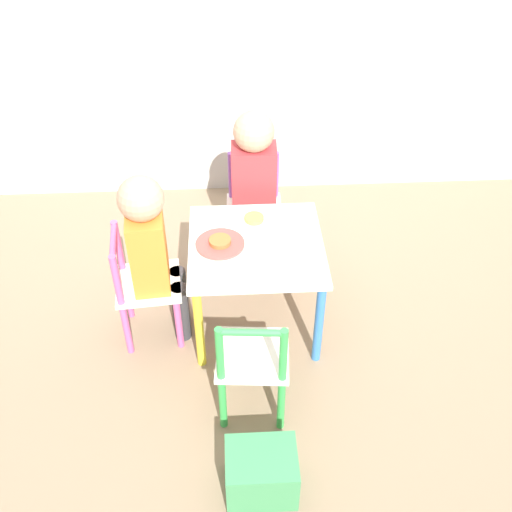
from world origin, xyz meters
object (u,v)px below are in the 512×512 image
at_px(child_back, 254,177).
at_px(plate_back, 254,220).
at_px(chair_pink, 143,287).
at_px(plate_left, 220,243).
at_px(chair_purple, 254,210).
at_px(kids_table, 256,257).
at_px(chair_green, 252,363).
at_px(child_left, 152,245).
at_px(storage_bin, 261,472).

height_order(child_back, plate_back, child_back).
distance_m(chair_pink, plate_left, 0.37).
relative_size(chair_purple, plate_back, 2.92).
height_order(kids_table, chair_pink, chair_pink).
bearing_deg(chair_green, child_back, -88.70).
height_order(kids_table, child_back, child_back).
xyz_separation_m(chair_pink, plate_left, (0.32, 0.04, 0.18)).
xyz_separation_m(kids_table, child_back, (0.01, 0.41, 0.12)).
xyz_separation_m(chair_purple, child_back, (-0.00, -0.06, 0.23)).
xyz_separation_m(child_left, plate_back, (0.41, 0.18, -0.03)).
distance_m(plate_back, plate_left, 0.20).
xyz_separation_m(kids_table, chair_purple, (0.02, 0.47, -0.11)).
distance_m(chair_purple, plate_left, 0.53).
relative_size(plate_back, storage_bin, 0.76).
bearing_deg(child_left, chair_green, -144.62).
height_order(chair_purple, chair_pink, same).
height_order(chair_green, storage_bin, chair_green).
relative_size(chair_pink, child_back, 0.66).
relative_size(plate_left, storage_bin, 0.82).
xyz_separation_m(plate_back, plate_left, (-0.14, -0.14, 0.00)).
bearing_deg(child_left, plate_back, -71.32).
bearing_deg(chair_purple, child_back, -90.00).
bearing_deg(chair_purple, child_left, -127.96).
relative_size(chair_purple, storage_bin, 2.21).
xyz_separation_m(child_back, plate_left, (-0.16, -0.41, -0.04)).
xyz_separation_m(chair_purple, plate_left, (-0.16, -0.47, 0.18)).
xyz_separation_m(chair_purple, storage_bin, (-0.04, -1.27, -0.17)).
xyz_separation_m(chair_pink, child_back, (0.48, 0.45, 0.23)).
height_order(chair_pink, plate_left, chair_pink).
xyz_separation_m(plate_back, storage_bin, (-0.03, -0.94, -0.35)).
xyz_separation_m(chair_pink, plate_back, (0.47, 0.19, 0.18)).
height_order(chair_green, child_left, child_left).
bearing_deg(chair_purple, chair_pink, -131.36).
relative_size(chair_purple, plate_left, 2.69).
bearing_deg(plate_left, storage_bin, -81.58).
bearing_deg(chair_green, child_left, -44.57).
relative_size(chair_green, plate_left, 2.69).
distance_m(kids_table, storage_bin, 0.84).
distance_m(child_back, storage_bin, 1.27).
height_order(chair_purple, child_left, child_left).
xyz_separation_m(child_back, plate_back, (-0.01, -0.27, -0.04)).
bearing_deg(plate_back, storage_bin, -91.55).
bearing_deg(chair_purple, plate_back, -90.84).
height_order(chair_pink, child_left, child_left).
height_order(chair_purple, storage_bin, chair_purple).
relative_size(kids_table, storage_bin, 2.26).
distance_m(child_back, child_left, 0.62).
bearing_deg(chair_pink, plate_left, -87.63).
bearing_deg(child_back, plate_left, -109.09).
distance_m(kids_table, child_left, 0.42).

